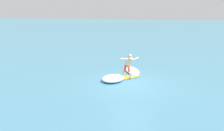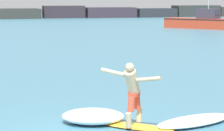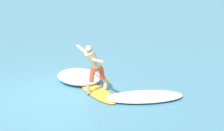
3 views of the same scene
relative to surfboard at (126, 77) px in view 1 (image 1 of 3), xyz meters
name	(u,v)px [view 1 (image 1 of 3)]	position (x,y,z in m)	size (l,w,h in m)	color
ground_plane	(132,85)	(-1.19, -0.59, -0.03)	(200.00, 200.00, 0.00)	teal
surfboard	(126,77)	(0.00, 0.00, 0.00)	(1.90, 1.80, 0.20)	yellow
surfer	(128,64)	(-0.04, -0.11, 0.91)	(1.19, 1.04, 1.50)	tan
wave_foam_at_tail	(113,78)	(-0.81, 0.66, 0.13)	(1.80, 1.60, 0.33)	white
wave_foam_at_nose	(132,71)	(1.51, -0.10, 0.05)	(2.42, 1.63, 0.17)	white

